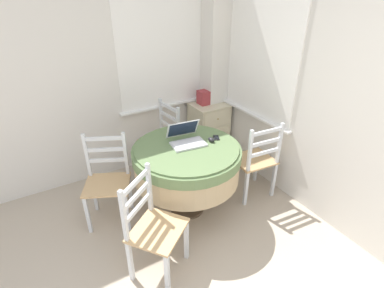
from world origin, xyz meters
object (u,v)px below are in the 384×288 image
dining_chair_near_back_window (162,141)px  dining_chair_near_right_window (256,161)px  round_dining_table (187,161)px  corner_cabinet (209,129)px  storage_box (205,97)px  laptop (186,139)px  dining_chair_camera_near (153,228)px  dining_chair_left_flank (108,181)px  computer_mouse (211,140)px  cell_phone (216,138)px

dining_chair_near_back_window → dining_chair_near_right_window: (0.68, -0.95, 0.00)m
round_dining_table → corner_cabinet: 1.26m
dining_chair_near_right_window → storage_box: (0.03, 1.09, 0.39)m
laptop → corner_cabinet: (0.82, 0.81, -0.44)m
dining_chair_near_right_window → dining_chair_camera_near: same height
dining_chair_camera_near → corner_cabinet: 2.03m
round_dining_table → dining_chair_left_flank: size_ratio=1.17×
laptop → round_dining_table: bearing=-118.3°
dining_chair_near_right_window → dining_chair_left_flank: size_ratio=1.00×
dining_chair_near_right_window → storage_box: storage_box is taller
round_dining_table → dining_chair_camera_near: (-0.60, -0.51, -0.16)m
laptop → dining_chair_left_flank: 0.88m
laptop → dining_chair_camera_near: laptop is taller
computer_mouse → storage_box: size_ratio=0.46×
round_dining_table → computer_mouse: (0.26, -0.03, 0.18)m
dining_chair_left_flank → corner_cabinet: (1.59, 0.59, -0.07)m
corner_cabinet → storage_box: storage_box is taller
computer_mouse → dining_chair_left_flank: size_ratio=0.09×
dining_chair_near_right_window → corner_cabinet: bearing=85.6°
corner_cabinet → dining_chair_left_flank: bearing=-159.7°
round_dining_table → laptop: laptop is taller
round_dining_table → storage_box: storage_box is taller
storage_box → computer_mouse: bearing=-119.8°
round_dining_table → dining_chair_near_back_window: bearing=82.9°
dining_chair_near_right_window → corner_cabinet: dining_chair_near_right_window is taller
dining_chair_left_flank → storage_box: bearing=22.1°
dining_chair_near_back_window → computer_mouse: bearing=-78.8°
cell_phone → dining_chair_near_right_window: bearing=-20.2°
dining_chair_camera_near → storage_box: 2.06m
round_dining_table → computer_mouse: size_ratio=12.97×
dining_chair_near_back_window → dining_chair_near_right_window: 1.17m
dining_chair_near_right_window → dining_chair_camera_near: size_ratio=1.00×
laptop → storage_box: 1.15m
dining_chair_near_back_window → cell_phone: bearing=-72.5°
dining_chair_near_right_window → storage_box: 1.15m
laptop → corner_cabinet: laptop is taller
dining_chair_left_flank → dining_chair_near_right_window: bearing=-16.9°
cell_phone → dining_chair_left_flank: size_ratio=0.13×
round_dining_table → laptop: bearing=61.7°
dining_chair_near_back_window → dining_chair_camera_near: 1.48m
cell_phone → corner_cabinet: cell_phone is taller
dining_chair_near_right_window → corner_cabinet: 1.05m
dining_chair_camera_near → computer_mouse: bearing=28.7°
round_dining_table → laptop: (0.04, 0.08, 0.21)m
dining_chair_near_back_window → corner_cabinet: 0.77m
computer_mouse → dining_chair_left_flank: (-0.99, 0.33, -0.35)m
round_dining_table → dining_chair_left_flank: bearing=157.6°
round_dining_table → dining_chair_near_right_window: dining_chair_near_right_window is taller
computer_mouse → dining_chair_near_back_window: (-0.16, 0.83, -0.35)m
dining_chair_camera_near → dining_chair_left_flank: size_ratio=1.00×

